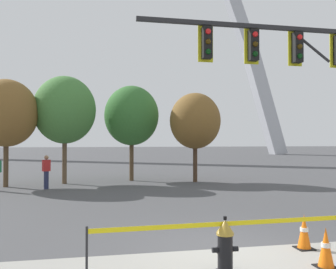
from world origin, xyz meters
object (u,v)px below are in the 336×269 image
at_px(fire_hydrant, 225,247).
at_px(pedestrian_walking_left, 46,172).
at_px(traffic_cone_mid_sidewalk, 304,232).
at_px(traffic_cone_by_hydrant, 326,248).
at_px(traffic_signal_gantry, 310,70).
at_px(monument_arch, 113,7).

height_order(fire_hydrant, pedestrian_walking_left, pedestrian_walking_left).
bearing_deg(traffic_cone_mid_sidewalk, pedestrian_walking_left, 120.84).
relative_size(fire_hydrant, traffic_cone_by_hydrant, 1.36).
xyz_separation_m(fire_hydrant, traffic_cone_by_hydrant, (1.88, -0.08, -0.11)).
bearing_deg(pedestrian_walking_left, traffic_cone_by_hydrant, -62.47).
bearing_deg(traffic_signal_gantry, traffic_cone_by_hydrant, -119.61).
bearing_deg(traffic_signal_gantry, pedestrian_walking_left, 136.09).
xyz_separation_m(fire_hydrant, pedestrian_walking_left, (-4.45, 12.07, 0.35)).
bearing_deg(monument_arch, traffic_cone_mid_sidewalk, -87.94).
xyz_separation_m(traffic_cone_mid_sidewalk, monument_arch, (-1.73, 48.19, 22.07)).
distance_m(fire_hydrant, monument_arch, 53.90).
xyz_separation_m(fire_hydrant, traffic_signal_gantry, (4.10, 3.83, 3.94)).
relative_size(traffic_cone_by_hydrant, traffic_signal_gantry, 0.09).
relative_size(traffic_signal_gantry, pedestrian_walking_left, 4.92).
xyz_separation_m(fire_hydrant, traffic_cone_mid_sidewalk, (2.14, 1.03, -0.11)).
bearing_deg(fire_hydrant, monument_arch, 89.53).
height_order(traffic_cone_by_hydrant, traffic_cone_mid_sidewalk, same).
distance_m(fire_hydrant, traffic_cone_by_hydrant, 1.89).
bearing_deg(traffic_cone_by_hydrant, fire_hydrant, 177.46).
bearing_deg(traffic_cone_by_hydrant, monument_arch, 91.71).
bearing_deg(traffic_cone_mid_sidewalk, monument_arch, 92.06).
height_order(fire_hydrant, traffic_cone_by_hydrant, fire_hydrant).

